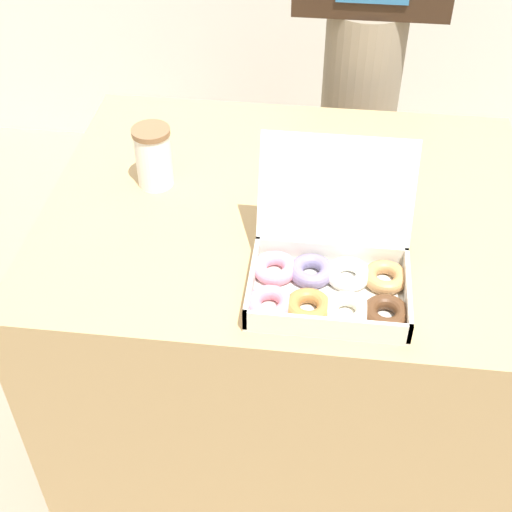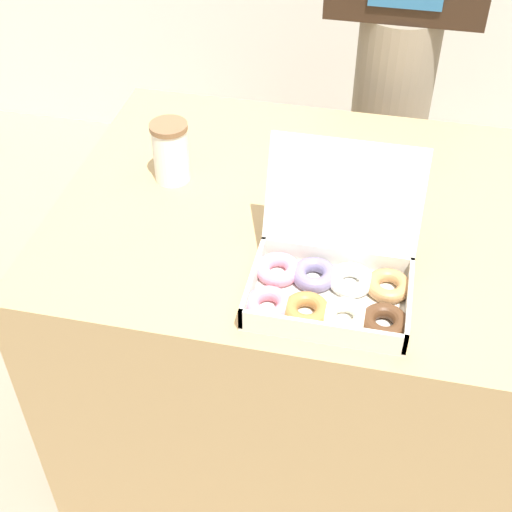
{
  "view_description": "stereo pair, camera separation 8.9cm",
  "coord_description": "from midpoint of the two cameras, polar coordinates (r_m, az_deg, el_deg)",
  "views": [
    {
      "loc": [
        0.07,
        -1.23,
        1.72
      ],
      "look_at": [
        -0.04,
        -0.3,
        0.89
      ],
      "focal_mm": 50.0,
      "sensor_mm": 36.0,
      "label": 1
    },
    {
      "loc": [
        0.16,
        -1.21,
        1.72
      ],
      "look_at": [
        -0.04,
        -0.3,
        0.89
      ],
      "focal_mm": 50.0,
      "sensor_mm": 36.0,
      "label": 2
    }
  ],
  "objects": [
    {
      "name": "person_customer",
      "position": [
        2.02,
        7.81,
        19.45
      ],
      "size": [
        0.41,
        0.22,
        1.77
      ],
      "color": "gray",
      "rests_on": "ground_plane"
    },
    {
      "name": "ground_plane",
      "position": [
        2.11,
        0.76,
        -12.88
      ],
      "size": [
        14.0,
        14.0,
        0.0
      ],
      "primitive_type": "plane",
      "color": "gray"
    },
    {
      "name": "table",
      "position": [
        1.81,
        0.87,
        -5.68
      ],
      "size": [
        1.05,
        0.84,
        0.78
      ],
      "color": "tan",
      "rests_on": "ground_plane"
    },
    {
      "name": "coffee_cup",
      "position": [
        1.58,
        -9.81,
        7.8
      ],
      "size": [
        0.08,
        0.08,
        0.14
      ],
      "color": "white",
      "rests_on": "table"
    },
    {
      "name": "donut_box",
      "position": [
        1.32,
        3.97,
        -1.75
      ],
      "size": [
        0.33,
        0.29,
        0.24
      ],
      "color": "silver",
      "rests_on": "table"
    }
  ]
}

